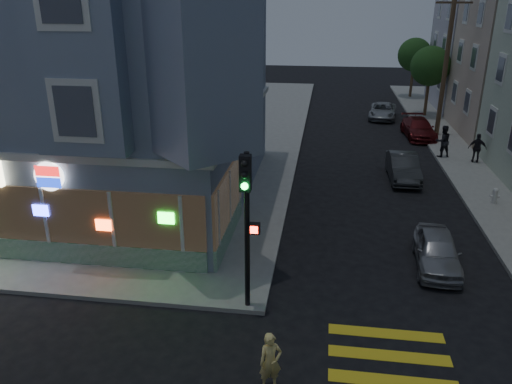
% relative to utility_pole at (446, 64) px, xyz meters
% --- Properties ---
extents(ground, '(120.00, 120.00, 0.00)m').
position_rel_utility_pole_xyz_m(ground, '(-12.00, -24.00, -4.80)').
color(ground, black).
rests_on(ground, ground).
extents(sidewalk_nw, '(33.00, 42.00, 0.15)m').
position_rel_utility_pole_xyz_m(sidewalk_nw, '(-25.50, -1.00, -4.72)').
color(sidewalk_nw, gray).
rests_on(sidewalk_nw, ground).
extents(corner_building, '(14.60, 14.60, 11.40)m').
position_rel_utility_pole_xyz_m(corner_building, '(-18.00, -13.02, 1.02)').
color(corner_building, slate).
rests_on(corner_building, sidewalk_nw).
extents(utility_pole, '(2.20, 0.30, 9.00)m').
position_rel_utility_pole_xyz_m(utility_pole, '(0.00, 0.00, 0.00)').
color(utility_pole, '#4C3826').
rests_on(utility_pole, sidewalk_ne).
extents(street_tree_near, '(3.00, 3.00, 5.30)m').
position_rel_utility_pole_xyz_m(street_tree_near, '(0.20, 6.00, -0.86)').
color(street_tree_near, '#4C3826').
rests_on(street_tree_near, sidewalk_ne).
extents(street_tree_far, '(3.00, 3.00, 5.30)m').
position_rel_utility_pole_xyz_m(street_tree_far, '(0.20, 14.00, -0.86)').
color(street_tree_far, '#4C3826').
rests_on(street_tree_far, sidewalk_ne).
extents(running_child, '(0.66, 0.56, 1.53)m').
position_rel_utility_pole_xyz_m(running_child, '(-8.50, -24.88, -4.03)').
color(running_child, '#EFD77A').
rests_on(running_child, ground).
extents(pedestrian_a, '(1.07, 0.94, 1.85)m').
position_rel_utility_pole_xyz_m(pedestrian_a, '(-0.70, -5.17, -3.72)').
color(pedestrian_a, black).
rests_on(pedestrian_a, sidewalk_ne).
extents(pedestrian_b, '(1.02, 0.55, 1.64)m').
position_rel_utility_pole_xyz_m(pedestrian_b, '(1.00, -6.03, -3.83)').
color(pedestrian_b, black).
rests_on(pedestrian_b, sidewalk_ne).
extents(parked_car_a, '(1.68, 3.69, 1.23)m').
position_rel_utility_pole_xyz_m(parked_car_a, '(-3.40, -18.22, -4.18)').
color(parked_car_a, '#97999E').
rests_on(parked_car_a, ground).
extents(parked_car_b, '(1.44, 4.03, 1.32)m').
position_rel_utility_pole_xyz_m(parked_car_b, '(-3.40, -9.11, -4.14)').
color(parked_car_b, '#333537').
rests_on(parked_car_b, ground).
extents(parked_car_c, '(2.09, 4.49, 1.27)m').
position_rel_utility_pole_xyz_m(parked_car_c, '(-1.30, -0.44, -4.16)').
color(parked_car_c, maroon).
rests_on(parked_car_c, ground).
extents(parked_car_d, '(2.52, 4.48, 1.18)m').
position_rel_utility_pole_xyz_m(parked_car_d, '(-3.16, 5.01, -4.21)').
color(parked_car_d, '#94999E').
rests_on(parked_car_d, ground).
extents(traffic_signal, '(0.55, 0.54, 4.85)m').
position_rel_utility_pole_xyz_m(traffic_signal, '(-9.54, -21.82, -1.37)').
color(traffic_signal, black).
rests_on(traffic_signal, sidewalk_nw).
extents(fire_hydrant, '(0.42, 0.24, 0.73)m').
position_rel_utility_pole_xyz_m(fire_hydrant, '(0.25, -12.22, -4.26)').
color(fire_hydrant, silver).
rests_on(fire_hydrant, sidewalk_ne).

